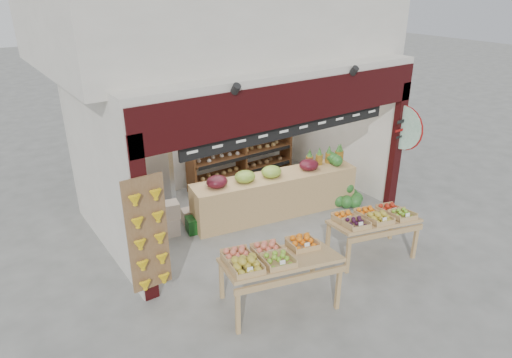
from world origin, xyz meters
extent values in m
plane|color=#63635E|center=(0.00, 0.00, 0.00)|extent=(60.00, 60.00, 0.00)
cube|color=silver|center=(0.00, 2.29, 1.50)|extent=(5.76, 0.18, 3.00)
cube|color=silver|center=(-2.79, 0.60, 1.50)|extent=(0.18, 3.38, 3.00)
cube|color=silver|center=(2.79, 0.60, 1.50)|extent=(0.18, 3.38, 3.00)
cube|color=silver|center=(0.00, 0.60, 3.06)|extent=(5.76, 3.38, 0.12)
cube|color=black|center=(0.00, -1.05, 2.65)|extent=(5.70, 0.14, 0.70)
cube|color=black|center=(-2.75, -1.05, 1.32)|extent=(0.22, 0.14, 2.65)
cube|color=black|center=(2.75, -1.05, 1.32)|extent=(0.22, 0.14, 2.65)
cube|color=black|center=(0.00, -1.02, 2.20)|extent=(4.20, 0.05, 0.26)
cylinder|color=white|center=(0.10, -0.95, 2.45)|extent=(0.34, 0.05, 0.34)
cube|color=brown|center=(-2.73, -1.14, 1.15)|extent=(0.60, 0.04, 1.80)
cylinder|color=#C3F5D6|center=(2.75, -1.14, 1.75)|extent=(0.04, 0.90, 0.90)
cylinder|color=maroon|center=(2.75, -1.16, 1.75)|extent=(0.01, 0.92, 0.92)
cube|color=brown|center=(-0.55, 1.78, 0.71)|extent=(0.05, 0.44, 1.42)
cube|color=brown|center=(0.78, 1.78, 0.71)|extent=(0.05, 0.44, 1.42)
cube|color=brown|center=(2.11, 1.78, 0.71)|extent=(0.05, 0.44, 1.42)
cube|color=brown|center=(0.78, 1.78, 0.31)|extent=(2.66, 0.44, 0.04)
cube|color=brown|center=(0.78, 1.78, 0.71)|extent=(2.66, 0.44, 0.04)
cube|color=brown|center=(0.78, 1.78, 1.11)|extent=(2.66, 0.44, 0.04)
cube|color=brown|center=(0.78, 1.78, 1.42)|extent=(2.66, 0.44, 0.04)
cone|color=olive|center=(-0.28, 1.78, 1.56)|extent=(0.32, 0.32, 0.28)
cone|color=olive|center=(0.25, 1.78, 1.56)|extent=(0.32, 0.32, 0.28)
cone|color=olive|center=(0.78, 1.78, 1.56)|extent=(0.32, 0.32, 0.28)
cone|color=olive|center=(1.31, 1.78, 1.56)|extent=(0.32, 0.32, 0.28)
cone|color=olive|center=(1.85, 1.78, 1.56)|extent=(0.32, 0.32, 0.28)
cube|color=silver|center=(-1.50, 1.82, 0.94)|extent=(0.84, 0.84, 1.89)
cube|color=beige|center=(-1.74, 0.51, 0.18)|extent=(0.47, 0.40, 0.36)
cube|color=beige|center=(-1.69, 0.51, 0.51)|extent=(0.43, 0.37, 0.30)
cube|color=#124315|center=(-1.22, 0.30, 0.15)|extent=(0.45, 0.37, 0.30)
cube|color=beige|center=(-1.14, 0.69, 0.14)|extent=(0.41, 0.34, 0.28)
cube|color=tan|center=(0.44, 0.01, 0.43)|extent=(3.53, 1.26, 0.87)
ellipsoid|color=#59141E|center=(-0.79, 0.22, 0.97)|extent=(0.42, 0.38, 0.23)
ellipsoid|color=#8CB23F|center=(-0.22, 0.12, 0.97)|extent=(0.42, 0.38, 0.23)
ellipsoid|color=#8CB23F|center=(0.35, 0.02, 0.97)|extent=(0.42, 0.38, 0.23)
ellipsoid|color=#59141E|center=(1.20, -0.13, 0.97)|extent=(0.42, 0.38, 0.23)
cylinder|color=olive|center=(1.32, 0.00, 0.98)|extent=(0.15, 0.15, 0.22)
cylinder|color=olive|center=(1.56, -0.04, 0.98)|extent=(0.15, 0.15, 0.22)
cylinder|color=olive|center=(1.79, -0.09, 0.98)|extent=(0.15, 0.15, 0.22)
cylinder|color=olive|center=(2.03, -0.13, 0.98)|extent=(0.15, 0.15, 0.22)
cylinder|color=olive|center=(2.08, -0.14, 0.98)|extent=(0.15, 0.15, 0.22)
cube|color=tan|center=(-1.23, -2.29, 0.78)|extent=(1.84, 1.32, 0.24)
cube|color=tan|center=(-2.07, -2.48, 0.34)|extent=(0.07, 0.07, 0.68)
cube|color=tan|center=(-0.59, -2.88, 0.34)|extent=(0.07, 0.07, 0.68)
cube|color=tan|center=(-1.86, -1.70, 0.34)|extent=(0.07, 0.07, 0.68)
cube|color=tan|center=(-0.38, -2.10, 0.34)|extent=(0.07, 0.07, 0.68)
cube|color=tan|center=(0.90, -2.17, 0.67)|extent=(1.60, 1.16, 0.22)
cube|color=tan|center=(0.18, -2.33, 0.29)|extent=(0.07, 0.07, 0.57)
cube|color=tan|center=(1.44, -2.68, 0.29)|extent=(0.07, 0.07, 0.57)
cube|color=tan|center=(0.36, -1.66, 0.29)|extent=(0.07, 0.07, 0.57)
cube|color=tan|center=(1.63, -2.02, 0.29)|extent=(0.07, 0.07, 0.57)
sphere|color=#1C4E1A|center=(1.85, -0.66, 0.14)|extent=(0.28, 0.28, 0.28)
sphere|color=#1C4E1A|center=(2.15, -0.66, 0.14)|extent=(0.28, 0.28, 0.28)
sphere|color=#1C4E1A|center=(1.85, -0.36, 0.14)|extent=(0.28, 0.28, 0.28)
sphere|color=#1C4E1A|center=(2.15, -0.36, 0.14)|extent=(0.28, 0.28, 0.28)
sphere|color=#1C4E1A|center=(2.00, -0.51, 0.39)|extent=(0.28, 0.28, 0.28)
sphere|color=#1C4E1A|center=(2.00, -0.76, 0.14)|extent=(0.28, 0.28, 0.28)
sphere|color=#1C4E1A|center=(1.75, -0.51, 0.14)|extent=(0.28, 0.28, 0.28)
sphere|color=#1C4E1A|center=(1.85, -0.34, 0.39)|extent=(0.28, 0.28, 0.28)
sphere|color=#1C4E1A|center=(2.20, -0.48, 0.14)|extent=(0.28, 0.28, 0.28)
camera|label=1|loc=(-4.68, -6.64, 4.53)|focal=32.00mm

